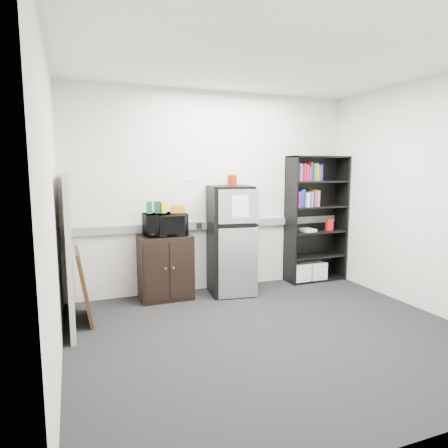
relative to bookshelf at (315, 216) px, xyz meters
name	(u,v)px	position (x,y,z in m)	size (l,w,h in m)	color
floor	(273,334)	(-1.51, -1.57, -0.97)	(4.00, 4.00, 0.00)	black
wall_back	(215,192)	(-1.51, 0.18, 0.38)	(4.00, 0.02, 2.70)	silver
wall_right	(430,197)	(0.49, -1.57, 0.38)	(0.02, 3.50, 2.70)	silver
wall_left	(52,210)	(-3.51, -1.57, 0.38)	(0.02, 3.50, 2.70)	silver
ceiling	(279,56)	(-1.51, -1.57, 1.73)	(4.00, 3.50, 0.02)	white
electrical_raceway	(216,225)	(-1.51, 0.15, -0.07)	(3.92, 0.05, 0.10)	slate
wall_note	(190,178)	(-1.86, 0.18, 0.58)	(0.14, 0.00, 0.10)	white
bookshelf	(315,216)	(0.00, 0.00, 0.00)	(0.90, 0.34, 1.85)	black
cubicle_partition	(69,250)	(-3.41, -0.49, -0.16)	(0.06, 1.30, 1.62)	#A6A294
cabinet	(166,267)	(-2.27, -0.07, -0.56)	(0.66, 0.45, 0.83)	black
microwave	(165,224)	(-2.27, -0.08, 0.00)	(0.51, 0.35, 0.28)	black
snack_box_a	(149,208)	(-2.46, -0.05, 0.22)	(0.07, 0.05, 0.15)	#18562D
snack_box_b	(157,207)	(-2.36, -0.05, 0.22)	(0.07, 0.05, 0.15)	#0C3925
snack_box_c	(163,207)	(-2.28, -0.05, 0.21)	(0.07, 0.05, 0.14)	yellow
snack_bag	(178,209)	(-2.11, -0.10, 0.19)	(0.18, 0.10, 0.10)	orange
refrigerator	(230,240)	(-1.41, -0.15, -0.25)	(0.61, 0.64, 1.45)	black
coffee_can	(232,179)	(-1.33, -0.02, 0.56)	(0.13, 0.13, 0.17)	#9A1507
framed_poster	(84,285)	(-3.28, -0.48, -0.57)	(0.15, 0.63, 0.80)	black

